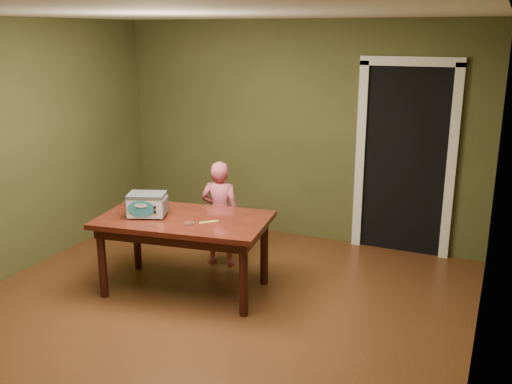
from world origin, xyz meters
TOP-DOWN VIEW (x-y plane):
  - floor at (0.00, 0.00)m, footprint 5.00×5.00m
  - room_shell at (0.00, 0.00)m, footprint 4.52×5.02m
  - doorway at (1.30, 2.78)m, footprint 1.10×0.66m
  - dining_table at (-0.41, 0.55)m, footprint 1.71×1.12m
  - toy_oven at (-0.75, 0.44)m, footprint 0.42×0.36m
  - baking_pan at (-0.26, 0.39)m, footprint 0.10×0.10m
  - spatula at (-0.12, 0.52)m, footprint 0.15×0.14m
  - child at (-0.40, 1.27)m, footprint 0.46×0.35m

SIDE VIEW (x-z plane):
  - floor at x=0.00m, z-range 0.00..0.00m
  - child at x=-0.40m, z-range 0.00..1.15m
  - dining_table at x=-0.41m, z-range 0.28..1.03m
  - spatula at x=-0.12m, z-range 0.75..0.76m
  - baking_pan at x=-0.26m, z-range 0.75..0.77m
  - toy_oven at x=-0.75m, z-range 0.76..0.99m
  - doorway at x=1.30m, z-range -0.07..2.18m
  - room_shell at x=0.00m, z-range 0.40..3.01m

